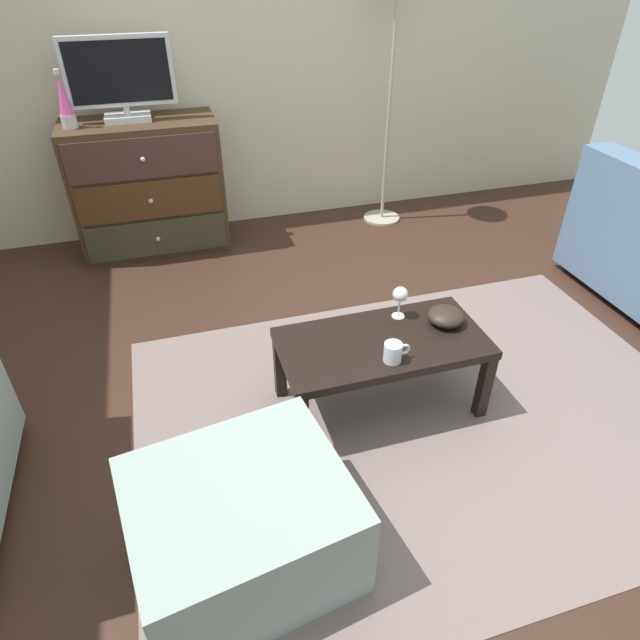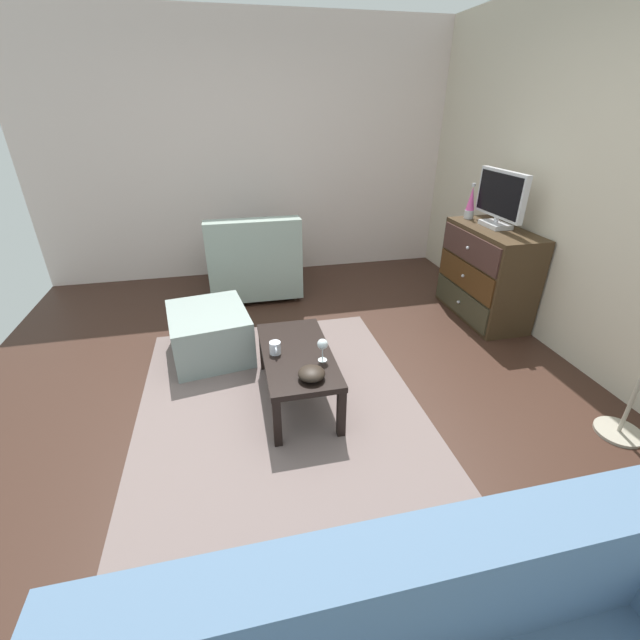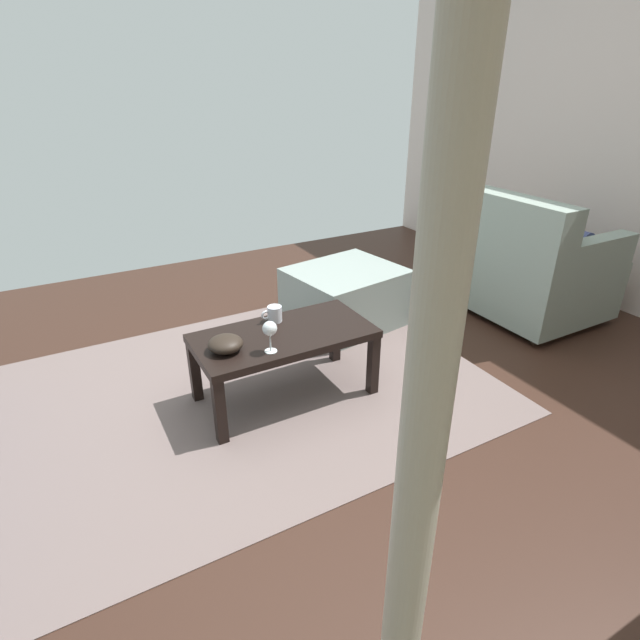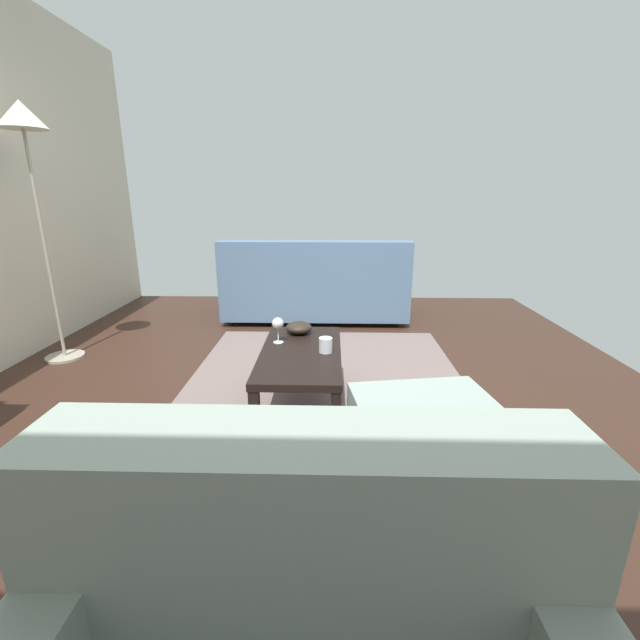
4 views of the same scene
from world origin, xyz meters
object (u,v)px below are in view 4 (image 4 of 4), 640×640
at_px(coffee_table, 301,359).
at_px(wine_glass, 278,324).
at_px(ottoman, 433,458).
at_px(couch_large, 316,287).
at_px(bowl_decorative, 299,328).
at_px(standing_lamp, 26,142).
at_px(mug, 326,345).

xyz_separation_m(coffee_table, wine_glass, (0.14, 0.15, 0.17)).
relative_size(wine_glass, ottoman, 0.22).
relative_size(coffee_table, wine_glass, 5.78).
xyz_separation_m(couch_large, ottoman, (-2.72, -0.59, -0.13)).
bearing_deg(bowl_decorative, coffee_table, -173.62).
height_order(coffee_table, ottoman, ottoman).
relative_size(wine_glass, bowl_decorative, 0.95).
relative_size(bowl_decorative, standing_lamp, 0.09).
xyz_separation_m(coffee_table, ottoman, (-0.74, -0.60, -0.13)).
relative_size(bowl_decorative, ottoman, 0.24).
bearing_deg(bowl_decorative, standing_lamp, 75.72).
bearing_deg(wine_glass, standing_lamp, 69.55).
bearing_deg(bowl_decorative, ottoman, -148.99).
relative_size(mug, bowl_decorative, 0.69).
xyz_separation_m(wine_glass, bowl_decorative, (0.18, -0.11, -0.08)).
bearing_deg(bowl_decorative, mug, -151.77).
bearing_deg(ottoman, bowl_decorative, 31.01).
bearing_deg(wine_glass, bowl_decorative, -31.03).
height_order(coffee_table, bowl_decorative, bowl_decorative).
bearing_deg(standing_lamp, bowl_decorative, -104.28).
bearing_deg(wine_glass, ottoman, -139.57).
bearing_deg(couch_large, coffee_table, 179.71).
xyz_separation_m(bowl_decorative, standing_lamp, (0.48, 1.89, 1.16)).
distance_m(bowl_decorative, couch_large, 1.67).
height_order(wine_glass, bowl_decorative, wine_glass).
relative_size(bowl_decorative, couch_large, 0.09).
distance_m(coffee_table, ottoman, 0.96).
distance_m(bowl_decorative, ottoman, 1.25).
height_order(coffee_table, mug, mug).
bearing_deg(couch_large, wine_glass, 175.19).
xyz_separation_m(bowl_decorative, couch_large, (1.66, -0.05, -0.09)).
height_order(wine_glass, standing_lamp, standing_lamp).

